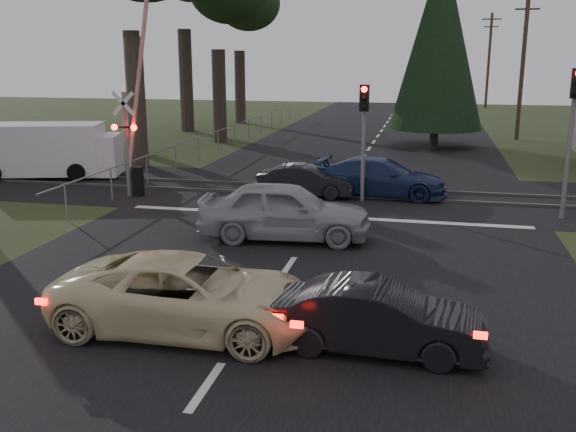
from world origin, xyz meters
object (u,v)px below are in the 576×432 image
(dark_hatchback, at_px, (378,319))
(white_van, at_px, (52,150))
(silver_car, at_px, (285,211))
(crossing_signal, at_px, (132,141))
(utility_pole_mid, at_px, (523,61))
(cream_coupe, at_px, (188,295))
(dark_car_far, at_px, (306,181))
(utility_pole_far, at_px, (489,59))
(traffic_signal_center, at_px, (364,123))
(traffic_signal_right, at_px, (575,115))
(blue_sedan, at_px, (381,177))

(dark_hatchback, height_order, white_van, white_van)
(white_van, bearing_deg, silver_car, -47.14)
(crossing_signal, relative_size, silver_car, 1.44)
(utility_pole_mid, bearing_deg, cream_coupe, -107.09)
(silver_car, relative_size, dark_car_far, 1.37)
(utility_pole_mid, relative_size, dark_hatchback, 2.42)
(utility_pole_far, bearing_deg, traffic_signal_center, -99.60)
(silver_car, bearing_deg, traffic_signal_center, -22.51)
(traffic_signal_right, distance_m, utility_pole_mid, 20.60)
(utility_pole_far, xyz_separation_m, dark_hatchback, (-5.97, -56.14, -4.11))
(dark_car_far, bearing_deg, silver_car, -176.71)
(utility_pole_mid, height_order, cream_coupe, utility_pole_mid)
(dark_hatchback, distance_m, dark_car_far, 12.80)
(utility_pole_far, bearing_deg, crossing_signal, -109.23)
(dark_hatchback, xyz_separation_m, dark_car_far, (-3.65, 12.26, -0.03))
(white_van, bearing_deg, cream_coupe, -65.92)
(utility_pole_mid, distance_m, utility_pole_far, 25.00)
(traffic_signal_right, height_order, utility_pole_far, utility_pole_far)
(blue_sedan, bearing_deg, dark_car_far, 109.54)
(crossing_signal, xyz_separation_m, utility_pole_mid, (15.77, 20.21, 2.67))
(cream_coupe, bearing_deg, utility_pole_mid, -17.83)
(crossing_signal, height_order, white_van, crossing_signal)
(silver_car, height_order, dark_car_far, silver_car)
(cream_coupe, bearing_deg, blue_sedan, -12.32)
(crossing_signal, relative_size, traffic_signal_right, 1.48)
(blue_sedan, bearing_deg, utility_pole_mid, -15.46)
(cream_coupe, bearing_deg, silver_car, -4.29)
(utility_pole_mid, relative_size, dark_car_far, 2.55)
(utility_pole_mid, distance_m, dark_car_far, 21.59)
(utility_pole_far, height_order, dark_hatchback, utility_pole_far)
(blue_sedan, distance_m, dark_car_far, 2.80)
(crossing_signal, xyz_separation_m, utility_pole_far, (15.77, 45.21, 2.67))
(silver_car, distance_m, dark_car_far, 5.70)
(crossing_signal, bearing_deg, dark_car_far, 12.29)
(utility_pole_far, bearing_deg, blue_sedan, -99.08)
(crossing_signal, height_order, dark_hatchback, crossing_signal)
(silver_car, bearing_deg, white_van, 53.46)
(utility_pole_far, relative_size, dark_hatchback, 2.42)
(traffic_signal_center, xyz_separation_m, silver_car, (-1.63, -5.23, -1.98))
(utility_pole_mid, xyz_separation_m, blue_sedan, (-6.91, -18.19, -4.03))
(dark_hatchback, height_order, silver_car, silver_car)
(traffic_signal_center, relative_size, cream_coupe, 0.81)
(utility_pole_mid, height_order, dark_hatchback, utility_pole_mid)
(crossing_signal, bearing_deg, traffic_signal_right, -1.21)
(traffic_signal_right, distance_m, dark_hatchback, 12.04)
(dark_hatchback, bearing_deg, utility_pole_far, -4.10)
(crossing_signal, height_order, dark_car_far, crossing_signal)
(silver_car, bearing_deg, crossing_signal, 51.68)
(utility_pole_mid, xyz_separation_m, white_van, (-20.91, -17.37, -3.57))
(traffic_signal_right, xyz_separation_m, blue_sedan, (-5.95, 2.34, -2.62))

